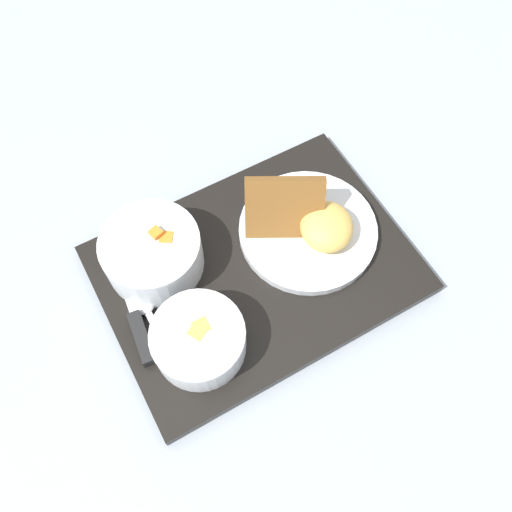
% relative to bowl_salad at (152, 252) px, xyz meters
% --- Properties ---
extents(ground_plane, '(4.00, 4.00, 0.00)m').
position_rel_bowl_salad_xyz_m(ground_plane, '(0.12, -0.06, -0.05)').
color(ground_plane, '#99A3AD').
extents(serving_tray, '(0.43, 0.33, 0.02)m').
position_rel_bowl_salad_xyz_m(serving_tray, '(0.12, -0.06, -0.04)').
color(serving_tray, black).
rests_on(serving_tray, ground_plane).
extents(bowl_salad, '(0.13, 0.13, 0.07)m').
position_rel_bowl_salad_xyz_m(bowl_salad, '(0.00, 0.00, 0.00)').
color(bowl_salad, silver).
rests_on(bowl_salad, serving_tray).
extents(bowl_soup, '(0.12, 0.12, 0.05)m').
position_rel_bowl_salad_xyz_m(bowl_soup, '(0.01, -0.13, -0.00)').
color(bowl_soup, silver).
rests_on(bowl_soup, serving_tray).
extents(plate_main, '(0.19, 0.19, 0.10)m').
position_rel_bowl_salad_xyz_m(plate_main, '(0.21, -0.04, -0.02)').
color(plate_main, silver).
rests_on(plate_main, serving_tray).
extents(knife, '(0.02, 0.18, 0.02)m').
position_rel_bowl_salad_xyz_m(knife, '(-0.05, -0.08, -0.03)').
color(knife, silver).
rests_on(knife, serving_tray).
extents(spoon, '(0.04, 0.15, 0.01)m').
position_rel_bowl_salad_xyz_m(spoon, '(-0.03, -0.06, -0.03)').
color(spoon, silver).
rests_on(spoon, serving_tray).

